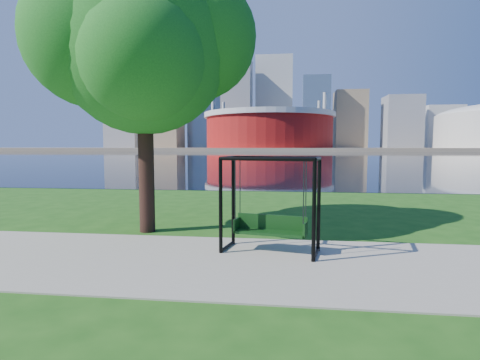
# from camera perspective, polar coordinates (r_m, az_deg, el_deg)

# --- Properties ---
(ground) EXTENTS (900.00, 900.00, 0.00)m
(ground) POSITION_cam_1_polar(r_m,az_deg,el_deg) (8.28, 0.23, -11.55)
(ground) COLOR #1E5114
(ground) RESTS_ON ground
(path) EXTENTS (120.00, 4.00, 0.03)m
(path) POSITION_cam_1_polar(r_m,az_deg,el_deg) (7.80, -0.21, -12.48)
(path) COLOR #9E937F
(path) RESTS_ON ground
(river) EXTENTS (900.00, 180.00, 0.02)m
(river) POSITION_cam_1_polar(r_m,az_deg,el_deg) (109.91, 6.52, 3.75)
(river) COLOR black
(river) RESTS_ON ground
(far_bank) EXTENTS (900.00, 228.00, 2.00)m
(far_bank) POSITION_cam_1_polar(r_m,az_deg,el_deg) (313.89, 6.85, 4.72)
(far_bank) COLOR #937F60
(far_bank) RESTS_ON ground
(stadium) EXTENTS (83.00, 83.00, 32.00)m
(stadium) POSITION_cam_1_polar(r_m,az_deg,el_deg) (243.42, 4.46, 7.78)
(stadium) COLOR maroon
(stadium) RESTS_ON far_bank
(skyline) EXTENTS (392.00, 66.00, 96.50)m
(skyline) POSITION_cam_1_polar(r_m,az_deg,el_deg) (329.03, 6.17, 10.82)
(skyline) COLOR gray
(skyline) RESTS_ON far_bank
(swing) EXTENTS (2.25, 1.31, 2.16)m
(swing) POSITION_cam_1_polar(r_m,az_deg,el_deg) (8.34, 4.66, -4.08)
(swing) COLOR black
(swing) RESTS_ON ground
(park_tree) EXTENTS (6.00, 5.42, 7.45)m
(park_tree) POSITION_cam_1_polar(r_m,az_deg,el_deg) (11.10, -14.64, 19.52)
(park_tree) COLOR black
(park_tree) RESTS_ON ground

